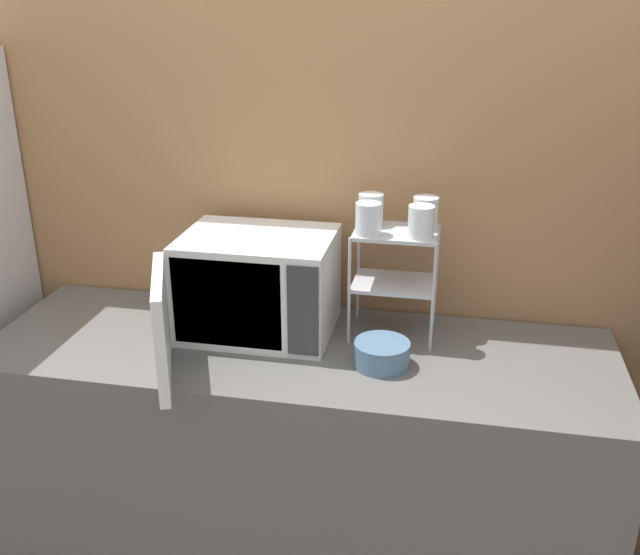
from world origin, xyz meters
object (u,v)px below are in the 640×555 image
(glass_front_left, at_px, (368,219))
(bowl, at_px, (382,354))
(glass_back_right, at_px, (425,213))
(dish_rack, at_px, (395,261))
(glass_back_left, at_px, (371,209))
(microwave, at_px, (254,286))
(glass_front_right, at_px, (421,222))

(glass_front_left, height_order, bowl, glass_front_left)
(glass_back_right, height_order, bowl, glass_back_right)
(dish_rack, distance_m, glass_back_left, 0.18)
(glass_back_left, bearing_deg, microwave, -159.89)
(glass_back_right, bearing_deg, glass_front_left, -149.22)
(glass_back_right, relative_size, glass_front_right, 1.00)
(microwave, distance_m, glass_front_right, 0.58)
(glass_front_left, bearing_deg, glass_front_right, 0.39)
(dish_rack, relative_size, glass_back_right, 3.57)
(glass_front_right, height_order, glass_back_left, same)
(bowl, bearing_deg, dish_rack, 87.86)
(glass_front_left, distance_m, glass_back_left, 0.10)
(glass_front_left, relative_size, glass_front_right, 1.00)
(glass_front_left, bearing_deg, glass_back_right, 30.78)
(glass_front_left, distance_m, glass_front_right, 0.16)
(dish_rack, height_order, bowl, dish_rack)
(glass_back_left, bearing_deg, glass_front_right, -31.89)
(glass_back_right, xyz_separation_m, glass_front_right, (-0.01, -0.10, 0.00))
(dish_rack, height_order, glass_back_left, glass_back_left)
(dish_rack, bearing_deg, glass_front_left, -146.61)
(dish_rack, bearing_deg, bowl, -92.14)
(dish_rack, distance_m, glass_back_right, 0.18)
(glass_back_right, bearing_deg, glass_front_right, -94.18)
(microwave, xyz_separation_m, glass_front_right, (0.52, 0.03, 0.24))
(microwave, height_order, glass_front_left, glass_front_left)
(microwave, xyz_separation_m, bowl, (0.44, -0.14, -0.13))
(glass_back_left, bearing_deg, glass_back_right, -1.58)
(microwave, xyz_separation_m, glass_back_right, (0.53, 0.13, 0.24))
(microwave, distance_m, bowl, 0.48)
(glass_front_left, xyz_separation_m, glass_back_right, (0.17, 0.10, 0.00))
(glass_front_right, bearing_deg, glass_front_left, -179.61)
(glass_front_left, relative_size, bowl, 0.59)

